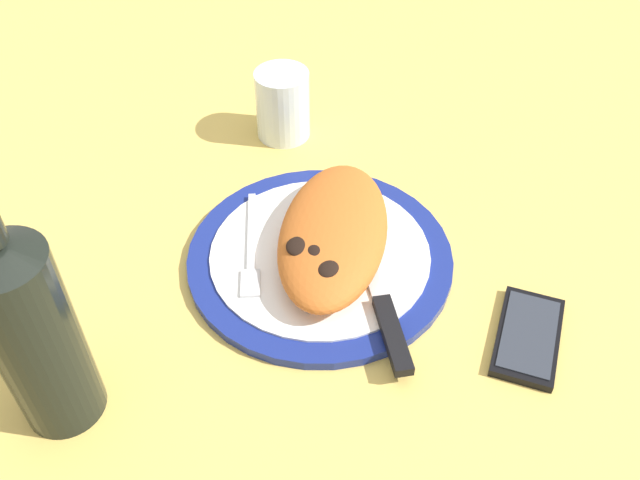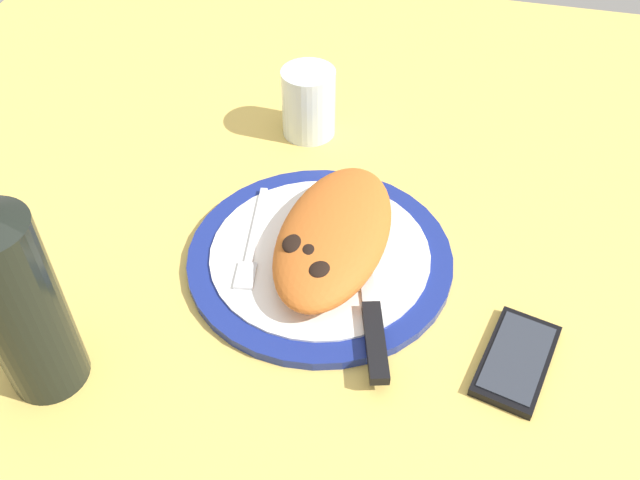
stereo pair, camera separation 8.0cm
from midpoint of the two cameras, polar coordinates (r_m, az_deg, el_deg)
ground_plane at (r=83.60cm, az=2.74°, el=-2.57°), size 150.00×150.00×3.00cm
plate at (r=81.98cm, az=2.79°, el=-1.52°), size 31.52×31.52×1.51cm
calzone at (r=79.87cm, az=4.01°, el=0.32°), size 25.12×13.81×5.16cm
fork at (r=81.94cm, az=-2.87°, el=-0.56°), size 17.23×4.30×0.40cm
knife at (r=74.92cm, az=7.40°, el=-6.40°), size 24.27×8.71×1.20cm
smartphone at (r=76.65cm, az=18.90°, el=-9.52°), size 13.36×9.13×1.16cm
water_glass at (r=99.69cm, az=1.39°, el=10.88°), size 7.63×7.63×10.01cm
wine_bottle at (r=66.98cm, az=-20.79°, el=-4.60°), size 7.75×7.75×30.24cm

